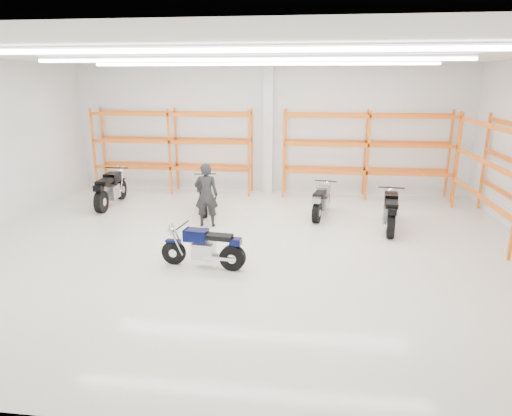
# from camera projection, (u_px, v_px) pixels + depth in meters

# --- Properties ---
(ground) EXTENTS (14.00, 14.00, 0.00)m
(ground) POSITION_uv_depth(u_px,v_px,m) (244.00, 248.00, 11.10)
(ground) COLOR beige
(ground) RESTS_ON ground
(room_shell) EXTENTS (14.02, 12.02, 4.51)m
(room_shell) POSITION_uv_depth(u_px,v_px,m) (243.00, 111.00, 10.23)
(room_shell) COLOR silver
(room_shell) RESTS_ON ground
(motorcycle_main) EXTENTS (1.92, 0.65, 0.94)m
(motorcycle_main) POSITION_uv_depth(u_px,v_px,m) (206.00, 248.00, 9.85)
(motorcycle_main) COLOR black
(motorcycle_main) RESTS_ON ground
(motorcycle_back_a) EXTENTS (0.78, 2.37, 1.16)m
(motorcycle_back_a) POSITION_uv_depth(u_px,v_px,m) (110.00, 190.00, 14.62)
(motorcycle_back_a) COLOR black
(motorcycle_back_a) RESTS_ON ground
(motorcycle_back_b) EXTENTS (0.86, 2.25, 1.16)m
(motorcycle_back_b) POSITION_uv_depth(u_px,v_px,m) (205.00, 194.00, 14.05)
(motorcycle_back_b) COLOR black
(motorcycle_back_b) RESTS_ON ground
(motorcycle_back_c) EXTENTS (0.79, 2.01, 1.00)m
(motorcycle_back_c) POSITION_uv_depth(u_px,v_px,m) (321.00, 202.00, 13.52)
(motorcycle_back_c) COLOR black
(motorcycle_back_c) RESTS_ON ground
(motorcycle_back_d) EXTENTS (0.73, 2.17, 1.07)m
(motorcycle_back_d) POSITION_uv_depth(u_px,v_px,m) (390.00, 212.00, 12.33)
(motorcycle_back_d) COLOR black
(motorcycle_back_d) RESTS_ON ground
(standing_man) EXTENTS (0.69, 0.49, 1.79)m
(standing_man) POSITION_uv_depth(u_px,v_px,m) (206.00, 195.00, 12.56)
(standing_man) COLOR black
(standing_man) RESTS_ON ground
(structural_column) EXTENTS (0.32, 0.32, 4.50)m
(structural_column) POSITION_uv_depth(u_px,v_px,m) (268.00, 130.00, 16.05)
(structural_column) COLOR white
(structural_column) RESTS_ON ground
(pallet_racking_back_left) EXTENTS (5.67, 0.87, 3.00)m
(pallet_racking_back_left) POSITION_uv_depth(u_px,v_px,m) (173.00, 143.00, 16.26)
(pallet_racking_back_left) COLOR orange
(pallet_racking_back_left) RESTS_ON ground
(pallet_racking_back_right) EXTENTS (5.67, 0.87, 3.00)m
(pallet_racking_back_right) POSITION_uv_depth(u_px,v_px,m) (367.00, 146.00, 15.44)
(pallet_racking_back_right) COLOR orange
(pallet_racking_back_right) RESTS_ON ground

